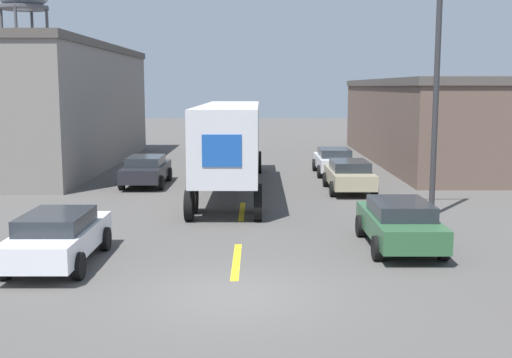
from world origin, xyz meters
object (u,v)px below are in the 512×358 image
Objects in this scene: parked_car_right_near at (397,222)px; street_lamp at (423,82)px; parked_car_left_far at (144,170)px; parked_car_left_near at (56,236)px; parked_car_right_far at (332,160)px; semi_truck at (230,137)px; parked_car_right_mid at (347,175)px.

street_lamp reaches higher than parked_car_right_near.
parked_car_right_near is at bearing -51.80° from parked_car_left_far.
parked_car_left_near is 0.55× the size of street_lamp.
street_lamp is at bearing -80.71° from parked_car_right_far.
parked_car_right_near is 0.55× the size of street_lamp.
semi_truck is 11.75m from parked_car_right_near.
semi_truck is 12.90m from parked_car_left_near.
parked_car_left_near is at bearing -169.53° from parked_car_right_near.
parked_car_left_near is at bearing -128.38° from parked_car_right_mid.
parked_car_right_mid is 1.00× the size of parked_car_left_far.
semi_truck is at bearing 116.33° from parked_car_right_near.
parked_car_right_near is at bearing -90.00° from parked_car_right_mid.
parked_car_right_far is at bearing 99.29° from street_lamp.
semi_truck is 3.41× the size of parked_car_left_near.
street_lamp reaches higher than semi_truck.
parked_car_right_far is (0.00, 5.54, 0.00)m from parked_car_right_mid.
street_lamp reaches higher than parked_car_right_far.
street_lamp is (1.79, 4.56, 4.00)m from parked_car_right_near.
semi_truck is 3.41× the size of parked_car_left_far.
parked_car_left_far is at bearing -157.78° from parked_car_right_far.
parked_car_right_far is 15.48m from parked_car_right_near.
semi_truck reaches higher than parked_car_left_near.
semi_truck is at bearing -17.53° from parked_car_left_far.
parked_car_right_mid is 0.55× the size of street_lamp.
street_lamp reaches higher than parked_car_left_far.
parked_car_right_mid is 1.00× the size of parked_car_right_near.
semi_truck is 3.41× the size of parked_car_right_near.
parked_car_left_near is at bearing -108.11° from semi_truck.
parked_car_left_far is (-9.22, 1.78, 0.00)m from parked_car_right_mid.
street_lamp is at bearing 29.63° from parked_car_left_near.
parked_car_left_far is (0.00, 13.42, 0.00)m from parked_car_left_near.
semi_truck is 5.43m from parked_car_right_mid.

